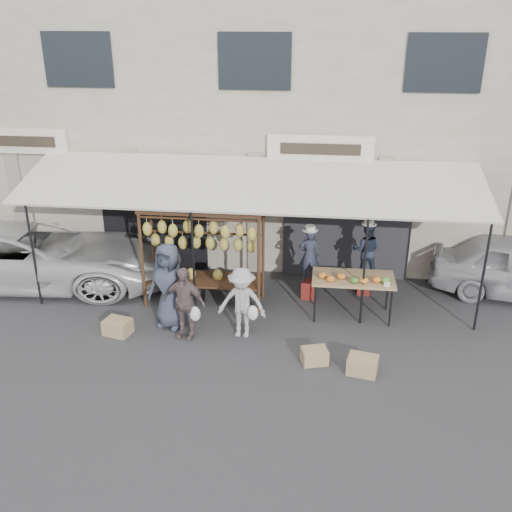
{
  "coord_description": "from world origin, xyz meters",
  "views": [
    {
      "loc": [
        1.6,
        -9.43,
        5.94
      ],
      "look_at": [
        0.28,
        1.4,
        1.3
      ],
      "focal_mm": 40.0,
      "sensor_mm": 36.0,
      "label": 1
    }
  ],
  "objects_px": {
    "vendor_right": "(367,250)",
    "produce_table": "(353,280)",
    "van": "(18,241)",
    "crate_near_b": "(362,365)",
    "banana_rack": "(202,237)",
    "customer_right": "(242,303)",
    "customer_left": "(169,286)",
    "vendor_left": "(309,255)",
    "crate_near_a": "(314,356)",
    "crate_far": "(118,327)",
    "customer_mid": "(184,303)"
  },
  "relations": [
    {
      "from": "vendor_right",
      "to": "customer_right",
      "type": "distance_m",
      "value": 3.35
    },
    {
      "from": "produce_table",
      "to": "vendor_left",
      "type": "relative_size",
      "value": 1.37
    },
    {
      "from": "van",
      "to": "crate_near_b",
      "type": "bearing_deg",
      "value": -114.65
    },
    {
      "from": "produce_table",
      "to": "crate_far",
      "type": "distance_m",
      "value": 4.9
    },
    {
      "from": "vendor_right",
      "to": "produce_table",
      "type": "bearing_deg",
      "value": 81.72
    },
    {
      "from": "produce_table",
      "to": "van",
      "type": "bearing_deg",
      "value": 174.33
    },
    {
      "from": "crate_near_a",
      "to": "crate_far",
      "type": "bearing_deg",
      "value": 172.0
    },
    {
      "from": "vendor_left",
      "to": "customer_mid",
      "type": "relative_size",
      "value": 0.83
    },
    {
      "from": "vendor_right",
      "to": "van",
      "type": "height_order",
      "value": "van"
    },
    {
      "from": "customer_left",
      "to": "van",
      "type": "distance_m",
      "value": 4.34
    },
    {
      "from": "crate_near_a",
      "to": "crate_near_b",
      "type": "relative_size",
      "value": 0.88
    },
    {
      "from": "vendor_left",
      "to": "vendor_right",
      "type": "height_order",
      "value": "vendor_right"
    },
    {
      "from": "van",
      "to": "customer_right",
      "type": "bearing_deg",
      "value": -112.93
    },
    {
      "from": "produce_table",
      "to": "customer_left",
      "type": "xyz_separation_m",
      "value": [
        -3.7,
        -0.81,
        0.03
      ]
    },
    {
      "from": "vendor_left",
      "to": "crate_near_b",
      "type": "xyz_separation_m",
      "value": [
        1.08,
        -2.85,
        -0.88
      ]
    },
    {
      "from": "van",
      "to": "vendor_right",
      "type": "bearing_deg",
      "value": -92.15
    },
    {
      "from": "customer_left",
      "to": "customer_right",
      "type": "distance_m",
      "value": 1.54
    },
    {
      "from": "crate_far",
      "to": "customer_right",
      "type": "bearing_deg",
      "value": 5.52
    },
    {
      "from": "customer_left",
      "to": "van",
      "type": "xyz_separation_m",
      "value": [
        -4.03,
        1.58,
        0.15
      ]
    },
    {
      "from": "produce_table",
      "to": "crate_near_b",
      "type": "bearing_deg",
      "value": -86.15
    },
    {
      "from": "vendor_right",
      "to": "customer_mid",
      "type": "xyz_separation_m",
      "value": [
        -3.62,
        -2.37,
        -0.32
      ]
    },
    {
      "from": "vendor_right",
      "to": "crate_far",
      "type": "xyz_separation_m",
      "value": [
        -5.0,
        -2.43,
        -0.92
      ]
    },
    {
      "from": "banana_rack",
      "to": "vendor_left",
      "type": "height_order",
      "value": "banana_rack"
    },
    {
      "from": "crate_far",
      "to": "crate_near_b",
      "type": "bearing_deg",
      "value": -9.18
    },
    {
      "from": "customer_mid",
      "to": "van",
      "type": "relative_size",
      "value": 0.3
    },
    {
      "from": "customer_mid",
      "to": "crate_near_a",
      "type": "relative_size",
      "value": 3.24
    },
    {
      "from": "vendor_left",
      "to": "customer_right",
      "type": "height_order",
      "value": "vendor_left"
    },
    {
      "from": "customer_left",
      "to": "crate_near_a",
      "type": "xyz_separation_m",
      "value": [
        2.98,
        -1.02,
        -0.76
      ]
    },
    {
      "from": "vendor_left",
      "to": "crate_near_b",
      "type": "height_order",
      "value": "vendor_left"
    },
    {
      "from": "crate_near_b",
      "to": "crate_far",
      "type": "relative_size",
      "value": 1.02
    },
    {
      "from": "customer_right",
      "to": "produce_table",
      "type": "bearing_deg",
      "value": 28.39
    },
    {
      "from": "banana_rack",
      "to": "crate_far",
      "type": "relative_size",
      "value": 5.03
    },
    {
      "from": "customer_mid",
      "to": "crate_far",
      "type": "distance_m",
      "value": 1.5
    },
    {
      "from": "banana_rack",
      "to": "crate_near_a",
      "type": "relative_size",
      "value": 5.61
    },
    {
      "from": "van",
      "to": "produce_table",
      "type": "bearing_deg",
      "value": -100.59
    },
    {
      "from": "customer_mid",
      "to": "crate_near_a",
      "type": "distance_m",
      "value": 2.72
    },
    {
      "from": "customer_right",
      "to": "van",
      "type": "relative_size",
      "value": 0.29
    },
    {
      "from": "banana_rack",
      "to": "produce_table",
      "type": "relative_size",
      "value": 1.53
    },
    {
      "from": "produce_table",
      "to": "van",
      "type": "relative_size",
      "value": 0.34
    },
    {
      "from": "vendor_left",
      "to": "crate_far",
      "type": "height_order",
      "value": "vendor_left"
    },
    {
      "from": "vendor_left",
      "to": "vendor_right",
      "type": "distance_m",
      "value": 1.32
    },
    {
      "from": "produce_table",
      "to": "crate_near_b",
      "type": "relative_size",
      "value": 3.24
    },
    {
      "from": "customer_right",
      "to": "crate_far",
      "type": "relative_size",
      "value": 2.84
    },
    {
      "from": "vendor_left",
      "to": "vendor_right",
      "type": "xyz_separation_m",
      "value": [
        1.27,
        0.37,
        0.04
      ]
    },
    {
      "from": "customer_mid",
      "to": "crate_near_b",
      "type": "height_order",
      "value": "customer_mid"
    },
    {
      "from": "crate_near_b",
      "to": "van",
      "type": "distance_m",
      "value": 8.41
    },
    {
      "from": "customer_right",
      "to": "crate_far",
      "type": "height_order",
      "value": "customer_right"
    },
    {
      "from": "banana_rack",
      "to": "customer_right",
      "type": "height_order",
      "value": "banana_rack"
    },
    {
      "from": "crate_near_b",
      "to": "crate_far",
      "type": "height_order",
      "value": "crate_near_b"
    },
    {
      "from": "crate_near_a",
      "to": "van",
      "type": "xyz_separation_m",
      "value": [
        -7.01,
        2.6,
        0.92
      ]
    }
  ]
}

